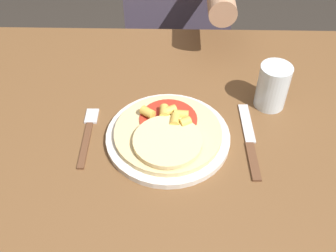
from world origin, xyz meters
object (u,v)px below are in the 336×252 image
plate (168,137)px  fork (88,132)px  pizza (168,132)px  drinking_glass (273,86)px  knife (250,141)px  person_diner (179,5)px  dining_table (164,165)px

plate → fork: size_ratio=1.51×
pizza → drinking_glass: bearing=27.4°
knife → person_diner: (-0.15, 0.69, -0.05)m
pizza → knife: 0.18m
dining_table → person_diner: bearing=87.2°
fork → plate: bearing=-4.4°
plate → pizza: pizza is taller
pizza → fork: (-0.18, 0.02, -0.02)m
drinking_glass → person_diner: (-0.21, 0.56, -0.10)m
pizza → knife: (0.17, -0.00, -0.02)m
pizza → person_diner: (0.02, 0.68, -0.07)m
dining_table → drinking_glass: (0.24, 0.10, 0.16)m
person_diner → dining_table: bearing=-92.8°
pizza → fork: bearing=174.4°
knife → drinking_glass: size_ratio=2.06×
knife → drinking_glass: 0.15m
fork → pizza: bearing=-5.6°
pizza → drinking_glass: size_ratio=2.14×
plate → fork: plate is taller
fork → person_diner: (0.20, 0.67, -0.05)m
drinking_glass → person_diner: person_diner is taller
knife → dining_table: bearing=174.5°
plate → person_diner: (0.02, 0.68, -0.06)m
dining_table → drinking_glass: bearing=23.2°
fork → drinking_glass: (0.41, 0.10, 0.05)m
fork → knife: bearing=-2.9°
plate → dining_table: bearing=123.8°
pizza → fork: 0.18m
pizza → knife: size_ratio=1.04×
dining_table → fork: (-0.17, -0.00, 0.11)m
person_diner → fork: bearing=-106.5°
drinking_glass → dining_table: bearing=-156.8°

